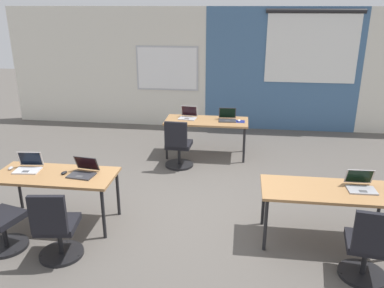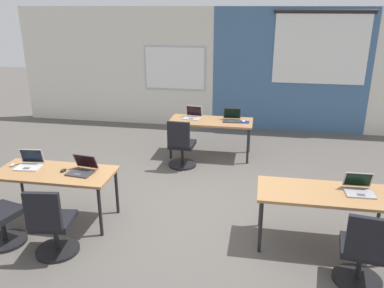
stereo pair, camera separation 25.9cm
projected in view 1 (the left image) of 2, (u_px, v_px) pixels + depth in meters
ground_plane at (192, 209)px, 5.78m from camera, size 24.00×24.00×0.00m
back_wall_assembly at (217, 69)px, 9.22m from camera, size 10.00×0.27×2.80m
desk_near_left at (56, 178)px, 5.22m from camera, size 1.60×0.70×0.72m
desk_near_right at (327, 194)px, 4.79m from camera, size 1.60×0.70×0.72m
desk_far_center at (207, 123)px, 7.62m from camera, size 1.60×0.70×0.72m
laptop_far_right at (227, 118)px, 7.57m from camera, size 0.34×0.31×0.23m
mousepad_far_right at (239, 121)px, 7.51m from camera, size 0.22×0.19×0.00m
mouse_far_right at (239, 120)px, 7.51m from camera, size 0.06×0.10×0.03m
laptop_near_left_inner at (83, 171)px, 5.17m from camera, size 0.37×0.36×0.22m
mouse_near_left_inner at (64, 173)px, 5.19m from camera, size 0.09×0.11×0.03m
chair_near_left_inner at (56, 231)px, 4.52m from camera, size 0.52×0.56×0.92m
laptop_near_right_end at (361, 185)px, 4.77m from camera, size 0.34×0.32×0.22m
chair_near_right_end at (368, 250)px, 4.17m from camera, size 0.52×0.57×0.92m
laptop_far_left at (188, 116)px, 7.71m from camera, size 0.36×0.33×0.23m
chair_far_left at (178, 148)px, 7.13m from camera, size 0.52×0.55×0.92m
laptop_near_left_end at (28, 166)px, 5.31m from camera, size 0.36×0.32×0.23m
mouse_near_left_end at (11, 168)px, 5.34m from camera, size 0.06×0.10×0.03m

